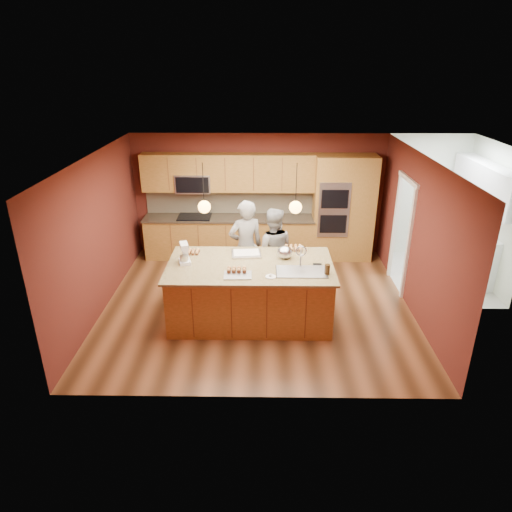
{
  "coord_description": "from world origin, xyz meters",
  "views": [
    {
      "loc": [
        0.09,
        -7.32,
        4.15
      ],
      "look_at": [
        -0.02,
        -0.1,
        1.01
      ],
      "focal_mm": 32.0,
      "sensor_mm": 36.0,
      "label": 1
    }
  ],
  "objects_px": {
    "person_left": "(246,247)",
    "stand_mixer": "(184,254)",
    "mixing_bowl": "(285,252)",
    "island": "(251,291)",
    "person_right": "(272,251)"
  },
  "relations": [
    {
      "from": "stand_mixer",
      "to": "person_right",
      "type": "bearing_deg",
      "value": 17.01
    },
    {
      "from": "person_left",
      "to": "mixing_bowl",
      "type": "bearing_deg",
      "value": 113.5
    },
    {
      "from": "island",
      "to": "person_right",
      "type": "xyz_separation_m",
      "value": [
        0.37,
        1.02,
        0.31
      ]
    },
    {
      "from": "person_left",
      "to": "stand_mixer",
      "type": "relative_size",
      "value": 5.17
    },
    {
      "from": "mixing_bowl",
      "to": "person_right",
      "type": "bearing_deg",
      "value": 104.49
    },
    {
      "from": "person_left",
      "to": "mixing_bowl",
      "type": "relative_size",
      "value": 6.85
    },
    {
      "from": "island",
      "to": "stand_mixer",
      "type": "xyz_separation_m",
      "value": [
        -1.11,
        0.05,
        0.65
      ]
    },
    {
      "from": "island",
      "to": "mixing_bowl",
      "type": "height_order",
      "value": "island"
    },
    {
      "from": "stand_mixer",
      "to": "mixing_bowl",
      "type": "distance_m",
      "value": 1.69
    },
    {
      "from": "person_right",
      "to": "mixing_bowl",
      "type": "relative_size",
      "value": 6.29
    },
    {
      "from": "person_left",
      "to": "person_right",
      "type": "distance_m",
      "value": 0.5
    },
    {
      "from": "island",
      "to": "mixing_bowl",
      "type": "bearing_deg",
      "value": 25.43
    },
    {
      "from": "person_left",
      "to": "stand_mixer",
      "type": "height_order",
      "value": "person_left"
    },
    {
      "from": "person_left",
      "to": "stand_mixer",
      "type": "bearing_deg",
      "value": 25.61
    },
    {
      "from": "mixing_bowl",
      "to": "person_left",
      "type": "bearing_deg",
      "value": 132.69
    }
  ]
}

